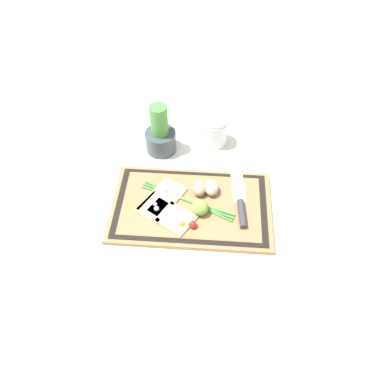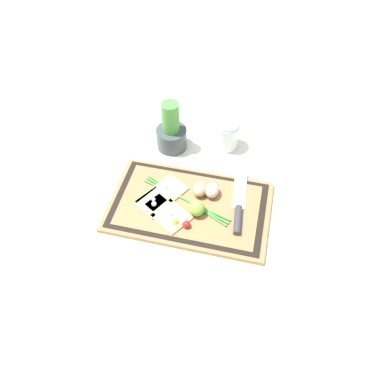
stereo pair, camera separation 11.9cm
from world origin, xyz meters
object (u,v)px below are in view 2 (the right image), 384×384
object	(u,v)px
knife	(238,211)
egg_brown	(200,189)
egg_pink	(212,190)
herb_pot	(171,132)
pizza_slice_near	(164,210)
sauce_jar	(226,136)
pizza_slice_far	(161,196)
cherry_tomato_yellow	(176,222)
cherry_tomato_red	(186,224)
lime	(197,208)

from	to	relation	value
knife	egg_brown	size ratio (longest dim) A/B	4.72
knife	egg_pink	bearing A→B (deg)	151.91
knife	herb_pot	distance (m)	0.38
pizza_slice_near	egg_brown	distance (m)	0.13
sauce_jar	pizza_slice_far	bearing A→B (deg)	-117.83
cherry_tomato_yellow	sauce_jar	bearing A→B (deg)	77.66
cherry_tomato_yellow	knife	bearing A→B (deg)	26.35
pizza_slice_near	egg_pink	size ratio (longest dim) A/B	3.50
cherry_tomato_red	egg_pink	bearing A→B (deg)	70.10
cherry_tomato_red	cherry_tomato_yellow	bearing A→B (deg)	179.29
egg_pink	cherry_tomato_red	world-z (taller)	egg_pink
knife	egg_brown	bearing A→B (deg)	160.82
knife	pizza_slice_far	bearing A→B (deg)	179.08
lime	cherry_tomato_red	distance (m)	0.06
herb_pot	knife	bearing A→B (deg)	-42.39
pizza_slice_near	cherry_tomato_yellow	distance (m)	0.06
knife	cherry_tomato_yellow	world-z (taller)	knife
herb_pot	pizza_slice_far	bearing A→B (deg)	-82.98
sauce_jar	pizza_slice_near	bearing A→B (deg)	-110.74
pizza_slice_far	egg_pink	distance (m)	0.17
cherry_tomato_red	knife	bearing A→B (deg)	31.59
egg_brown	cherry_tomato_red	bearing A→B (deg)	-94.84
egg_brown	cherry_tomato_yellow	world-z (taller)	egg_brown
pizza_slice_near	herb_pot	size ratio (longest dim) A/B	1.02
pizza_slice_near	lime	distance (m)	0.10
herb_pot	sauce_jar	bearing A→B (deg)	14.30
cherry_tomato_yellow	cherry_tomato_red	bearing A→B (deg)	-0.71
pizza_slice_far	lime	bearing A→B (deg)	-16.34
cherry_tomato_red	cherry_tomato_yellow	size ratio (longest dim) A/B	1.11
knife	cherry_tomato_red	xyz separation A→B (m)	(-0.14, -0.09, 0.00)
pizza_slice_far	egg_pink	world-z (taller)	egg_pink
pizza_slice_near	sauce_jar	xyz separation A→B (m)	(0.13, 0.35, 0.02)
pizza_slice_near	lime	xyz separation A→B (m)	(0.10, 0.02, 0.02)
cherry_tomato_yellow	herb_pot	size ratio (longest dim) A/B	0.11
pizza_slice_far	sauce_jar	xyz separation A→B (m)	(0.16, 0.30, 0.02)
egg_pink	cherry_tomato_red	distance (m)	0.15
cherry_tomato_red	sauce_jar	world-z (taller)	sauce_jar
knife	sauce_jar	xyz separation A→B (m)	(-0.09, 0.31, 0.02)
lime	herb_pot	distance (m)	0.33
cherry_tomato_yellow	sauce_jar	world-z (taller)	sauce_jar
egg_brown	herb_pot	bearing A→B (deg)	125.30
knife	egg_brown	world-z (taller)	egg_brown
knife	egg_pink	xyz separation A→B (m)	(-0.09, 0.05, 0.01)
pizza_slice_near	knife	world-z (taller)	pizza_slice_near
egg_brown	sauce_jar	xyz separation A→B (m)	(0.04, 0.26, 0.00)
lime	cherry_tomato_yellow	xyz separation A→B (m)	(-0.05, -0.06, -0.01)
pizza_slice_far	egg_brown	xyz separation A→B (m)	(0.12, 0.04, 0.02)
pizza_slice_near	herb_pot	world-z (taller)	herb_pot
lime	cherry_tomato_yellow	world-z (taller)	lime
cherry_tomato_yellow	egg_pink	bearing A→B (deg)	58.67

